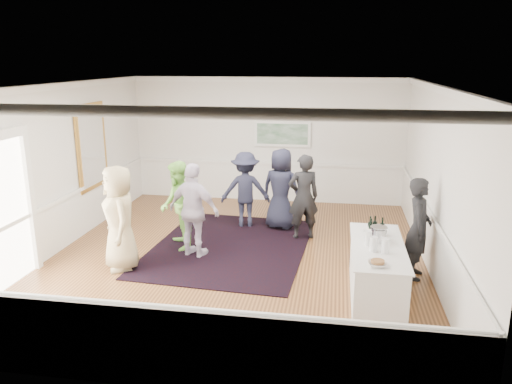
% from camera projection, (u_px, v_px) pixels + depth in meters
% --- Properties ---
extents(floor, '(8.00, 8.00, 0.00)m').
position_uv_depth(floor, '(237.00, 256.00, 9.47)').
color(floor, brown).
rests_on(floor, ground).
extents(ceiling, '(7.00, 8.00, 0.02)m').
position_uv_depth(ceiling, '(235.00, 85.00, 8.65)').
color(ceiling, white).
rests_on(ceiling, wall_back).
extents(wall_left, '(0.02, 8.00, 3.20)m').
position_uv_depth(wall_left, '(58.00, 168.00, 9.61)').
color(wall_left, white).
rests_on(wall_left, floor).
extents(wall_right, '(0.02, 8.00, 3.20)m').
position_uv_depth(wall_right, '(437.00, 182.00, 8.51)').
color(wall_right, white).
rests_on(wall_right, floor).
extents(wall_back, '(7.00, 0.02, 3.20)m').
position_uv_depth(wall_back, '(267.00, 140.00, 12.87)').
color(wall_back, white).
rests_on(wall_back, floor).
extents(wall_front, '(7.00, 0.02, 3.20)m').
position_uv_depth(wall_front, '(161.00, 258.00, 5.25)').
color(wall_front, white).
rests_on(wall_front, floor).
extents(wainscoting, '(7.00, 8.00, 1.00)m').
position_uv_depth(wainscoting, '(237.00, 232.00, 9.34)').
color(wainscoting, white).
rests_on(wainscoting, floor).
extents(mirror, '(0.05, 1.25, 1.85)m').
position_uv_depth(mirror, '(92.00, 146.00, 10.79)').
color(mirror, '#BF8B38').
rests_on(mirror, wall_left).
extents(landscape_painting, '(1.44, 0.06, 0.66)m').
position_uv_depth(landscape_painting, '(282.00, 134.00, 12.71)').
color(landscape_painting, white).
rests_on(landscape_painting, wall_back).
extents(area_rug, '(3.19, 4.05, 0.02)m').
position_uv_depth(area_rug, '(230.00, 246.00, 9.95)').
color(area_rug, black).
rests_on(area_rug, floor).
extents(serving_table, '(0.81, 2.12, 0.86)m').
position_uv_depth(serving_table, '(376.00, 271.00, 7.77)').
color(serving_table, white).
rests_on(serving_table, floor).
extents(bartender, '(0.52, 0.70, 1.75)m').
position_uv_depth(bartender, '(418.00, 228.00, 8.38)').
color(bartender, black).
rests_on(bartender, floor).
extents(guest_tan, '(1.00, 1.09, 1.87)m').
position_uv_depth(guest_tan, '(119.00, 218.00, 8.72)').
color(guest_tan, tan).
rests_on(guest_tan, floor).
extents(guest_green, '(0.97, 1.05, 1.74)m').
position_uv_depth(guest_green, '(178.00, 206.00, 9.69)').
color(guest_green, '#83CE52').
rests_on(guest_green, floor).
extents(guest_lilac, '(1.13, 0.73, 1.80)m').
position_uv_depth(guest_lilac, '(194.00, 211.00, 9.28)').
color(guest_lilac, silver).
rests_on(guest_lilac, floor).
extents(guest_dark_a, '(1.18, 0.80, 1.68)m').
position_uv_depth(guest_dark_a, '(245.00, 190.00, 11.00)').
color(guest_dark_a, '#1E2033').
rests_on(guest_dark_a, floor).
extents(guest_dark_b, '(0.76, 0.62, 1.78)m').
position_uv_depth(guest_dark_b, '(303.00, 197.00, 10.24)').
color(guest_dark_b, black).
rests_on(guest_dark_b, floor).
extents(guest_navy, '(1.00, 0.79, 1.78)m').
position_uv_depth(guest_navy, '(281.00, 189.00, 10.86)').
color(guest_navy, '#1E2033').
rests_on(guest_navy, floor).
extents(wine_bottles, '(0.26, 0.24, 0.31)m').
position_uv_depth(wine_bottles, '(376.00, 226.00, 8.09)').
color(wine_bottles, black).
rests_on(wine_bottles, serving_table).
extents(juice_pitchers, '(0.35, 0.41, 0.24)m').
position_uv_depth(juice_pitchers, '(376.00, 242.00, 7.46)').
color(juice_pitchers, '#76BE44').
rests_on(juice_pitchers, serving_table).
extents(ice_bucket, '(0.26, 0.26, 0.25)m').
position_uv_depth(ice_bucket, '(379.00, 235.00, 7.79)').
color(ice_bucket, silver).
rests_on(ice_bucket, serving_table).
extents(nut_bowl, '(0.28, 0.28, 0.08)m').
position_uv_depth(nut_bowl, '(378.00, 263.00, 6.90)').
color(nut_bowl, white).
rests_on(nut_bowl, serving_table).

